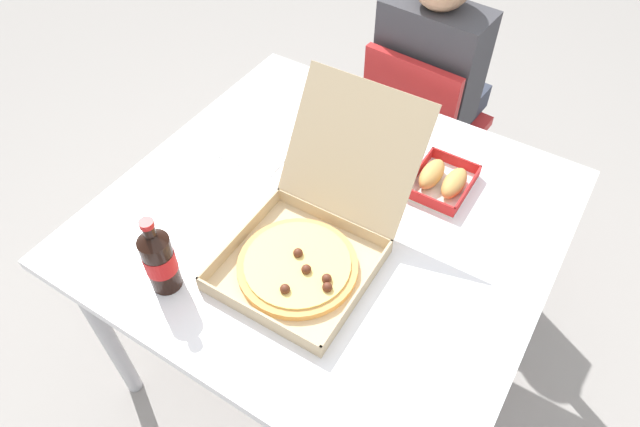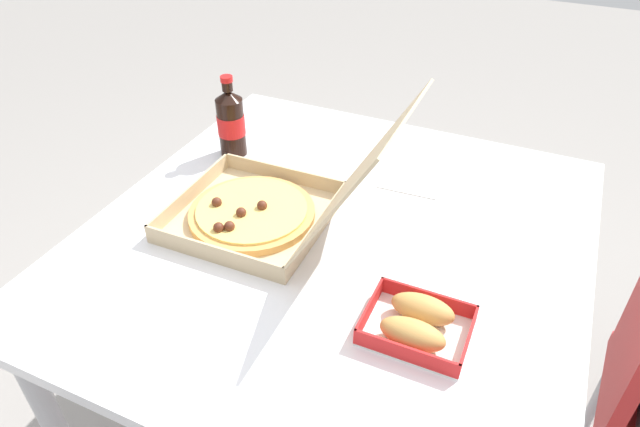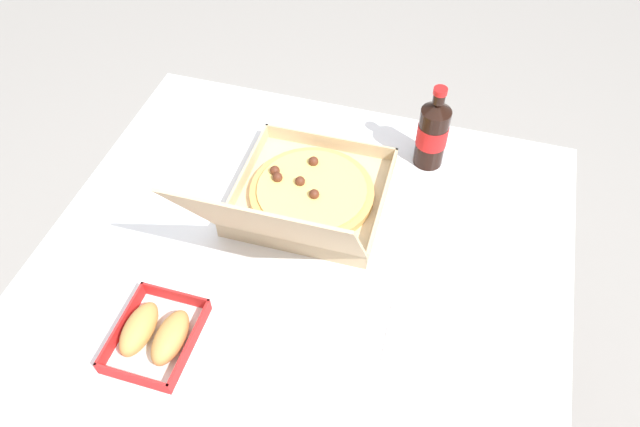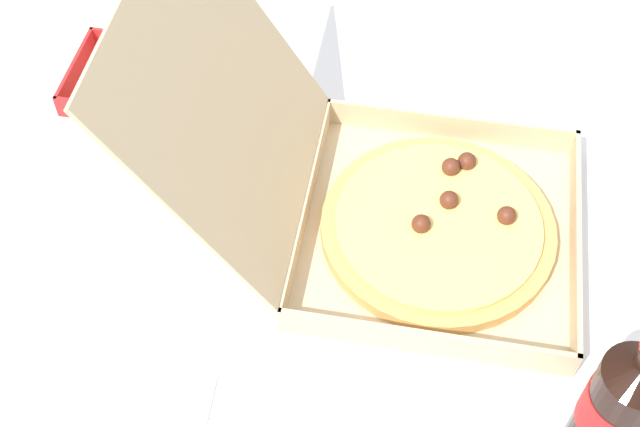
% 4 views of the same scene
% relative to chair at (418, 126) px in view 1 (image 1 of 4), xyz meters
% --- Properties ---
extents(ground_plane, '(10.00, 10.00, 0.00)m').
position_rel_chair_xyz_m(ground_plane, '(0.07, -0.78, -0.48)').
color(ground_plane, gray).
extents(dining_table, '(1.14, 1.08, 0.76)m').
position_rel_chair_xyz_m(dining_table, '(0.07, -0.78, 0.20)').
color(dining_table, white).
rests_on(dining_table, ground_plane).
extents(chair, '(0.43, 0.43, 0.83)m').
position_rel_chair_xyz_m(chair, '(0.00, 0.00, 0.00)').
color(chair, red).
rests_on(chair, ground_plane).
extents(diner_person, '(0.37, 0.42, 1.15)m').
position_rel_chair_xyz_m(diner_person, '(0.00, 0.06, 0.21)').
color(diner_person, '#333847').
rests_on(diner_person, ground_plane).
extents(pizza_box_open, '(0.35, 0.52, 0.34)m').
position_rel_chair_xyz_m(pizza_box_open, '(0.10, -0.93, 0.33)').
color(pizza_box_open, tan).
rests_on(pizza_box_open, dining_table).
extents(bread_side_box, '(0.15, 0.19, 0.06)m').
position_rel_chair_xyz_m(bread_side_box, '(0.28, -0.53, 0.31)').
color(bread_side_box, white).
rests_on(bread_side_box, dining_table).
extents(cola_bottle, '(0.07, 0.07, 0.22)m').
position_rel_chair_xyz_m(cola_bottle, '(-0.14, -1.17, 0.37)').
color(cola_bottle, black).
rests_on(cola_bottle, dining_table).
extents(paper_menu, '(0.22, 0.16, 0.00)m').
position_rel_chair_xyz_m(paper_menu, '(-0.25, -0.69, 0.28)').
color(paper_menu, white).
rests_on(paper_menu, dining_table).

